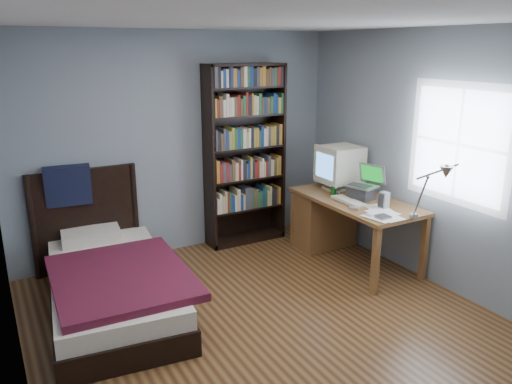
% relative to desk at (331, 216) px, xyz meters
% --- Properties ---
extents(room, '(4.20, 4.24, 2.50)m').
position_rel_desk_xyz_m(room, '(-1.48, -1.20, 0.84)').
color(room, '#4A2915').
rests_on(room, ground).
extents(desk, '(0.75, 1.51, 0.73)m').
position_rel_desk_xyz_m(desk, '(0.00, 0.00, 0.00)').
color(desk, brown).
rests_on(desk, floor).
extents(crt_monitor, '(0.45, 0.43, 0.51)m').
position_rel_desk_xyz_m(crt_monitor, '(0.08, -0.01, 0.61)').
color(crt_monitor, beige).
rests_on(crt_monitor, desk).
extents(laptop, '(0.38, 0.36, 0.38)m').
position_rel_desk_xyz_m(laptop, '(0.05, -0.45, 0.42)').
color(laptop, '#2D2D30').
rests_on(laptop, desk).
extents(desk_lamp, '(0.24, 0.53, 0.63)m').
position_rel_desk_xyz_m(desk_lamp, '(-0.04, -1.54, 0.82)').
color(desk_lamp, '#99999E').
rests_on(desk_lamp, desk).
extents(keyboard, '(0.17, 0.42, 0.04)m').
position_rel_desk_xyz_m(keyboard, '(-0.14, -0.46, 0.33)').
color(keyboard, beige).
rests_on(keyboard, desk).
extents(speaker, '(0.09, 0.09, 0.16)m').
position_rel_desk_xyz_m(speaker, '(0.05, -0.78, 0.40)').
color(speaker, gray).
rests_on(speaker, desk).
extents(soda_can, '(0.06, 0.06, 0.11)m').
position_rel_desk_xyz_m(soda_can, '(-0.13, -0.18, 0.37)').
color(soda_can, '#073814').
rests_on(soda_can, desk).
extents(mouse, '(0.06, 0.11, 0.04)m').
position_rel_desk_xyz_m(mouse, '(-0.05, -0.14, 0.33)').
color(mouse, silver).
rests_on(mouse, desk).
extents(phone_silver, '(0.10, 0.12, 0.02)m').
position_rel_desk_xyz_m(phone_silver, '(-0.24, -0.68, 0.33)').
color(phone_silver, silver).
rests_on(phone_silver, desk).
extents(phone_grey, '(0.05, 0.08, 0.02)m').
position_rel_desk_xyz_m(phone_grey, '(-0.27, -0.92, 0.33)').
color(phone_grey, gray).
rests_on(phone_grey, desk).
extents(external_drive, '(0.12, 0.12, 0.03)m').
position_rel_desk_xyz_m(external_drive, '(-0.19, -1.04, 0.33)').
color(external_drive, gray).
rests_on(external_drive, desk).
extents(bookshelf, '(0.96, 0.30, 2.14)m').
position_rel_desk_xyz_m(bookshelf, '(-0.74, 0.74, 0.66)').
color(bookshelf, black).
rests_on(bookshelf, floor).
extents(bed, '(1.28, 2.21, 1.16)m').
position_rel_desk_xyz_m(bed, '(-2.60, -0.07, -0.16)').
color(bed, black).
rests_on(bed, floor).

